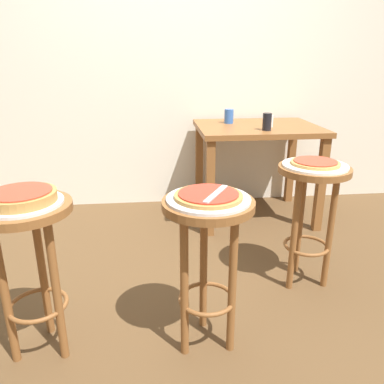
{
  "coord_description": "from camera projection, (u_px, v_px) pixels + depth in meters",
  "views": [
    {
      "loc": [
        -0.22,
        -1.73,
        1.26
      ],
      "look_at": [
        -0.03,
        0.03,
        0.64
      ],
      "focal_mm": 35.72,
      "sensor_mm": 36.0,
      "label": 1
    }
  ],
  "objects": [
    {
      "name": "ground_plane",
      "position": [
        199.0,
        305.0,
        2.06
      ],
      "size": [
        6.0,
        6.0,
        0.0
      ],
      "primitive_type": "plane",
      "color": "brown"
    },
    {
      "name": "back_wall",
      "position": [
        175.0,
        27.0,
        3.11
      ],
      "size": [
        6.0,
        0.1,
        3.0
      ],
      "primitive_type": "cube",
      "color": "silver",
      "rests_on": "ground_plane"
    },
    {
      "name": "stool_foreground",
      "position": [
        207.0,
        241.0,
        1.63
      ],
      "size": [
        0.39,
        0.39,
        0.71
      ],
      "color": "brown",
      "rests_on": "ground_plane"
    },
    {
      "name": "serving_plate_foreground",
      "position": [
        208.0,
        199.0,
        1.56
      ],
      "size": [
        0.35,
        0.35,
        0.01
      ],
      "primitive_type": "cylinder",
      "color": "silver",
      "rests_on": "stool_foreground"
    },
    {
      "name": "pizza_foreground",
      "position": [
        208.0,
        195.0,
        1.56
      ],
      "size": [
        0.28,
        0.28,
        0.02
      ],
      "color": "#B78442",
      "rests_on": "serving_plate_foreground"
    },
    {
      "name": "stool_middle",
      "position": [
        29.0,
        246.0,
        1.58
      ],
      "size": [
        0.39,
        0.39,
        0.71
      ],
      "color": "brown",
      "rests_on": "ground_plane"
    },
    {
      "name": "serving_plate_middle",
      "position": [
        22.0,
        203.0,
        1.52
      ],
      "size": [
        0.32,
        0.32,
        0.01
      ],
      "primitive_type": "cylinder",
      "color": "silver",
      "rests_on": "stool_middle"
    },
    {
      "name": "pizza_middle",
      "position": [
        21.0,
        197.0,
        1.51
      ],
      "size": [
        0.28,
        0.28,
        0.05
      ],
      "color": "#B78442",
      "rests_on": "serving_plate_middle"
    },
    {
      "name": "stool_leftside",
      "position": [
        311.0,
        199.0,
        2.11
      ],
      "size": [
        0.39,
        0.39,
        0.71
      ],
      "color": "brown",
      "rests_on": "ground_plane"
    },
    {
      "name": "serving_plate_leftside",
      "position": [
        315.0,
        166.0,
        2.05
      ],
      "size": [
        0.35,
        0.35,
        0.01
      ],
      "primitive_type": "cylinder",
      "color": "white",
      "rests_on": "stool_leftside"
    },
    {
      "name": "pizza_leftside",
      "position": [
        315.0,
        163.0,
        2.04
      ],
      "size": [
        0.26,
        0.26,
        0.02
      ],
      "color": "tan",
      "rests_on": "serving_plate_leftside"
    },
    {
      "name": "dining_table",
      "position": [
        257.0,
        141.0,
        3.02
      ],
      "size": [
        0.94,
        0.74,
        0.76
      ],
      "color": "brown",
      "rests_on": "ground_plane"
    },
    {
      "name": "cup_near_edge",
      "position": [
        267.0,
        122.0,
        2.75
      ],
      "size": [
        0.06,
        0.06,
        0.12
      ],
      "primitive_type": "cylinder",
      "color": "black",
      "rests_on": "dining_table"
    },
    {
      "name": "cup_far_edge",
      "position": [
        229.0,
        116.0,
        3.06
      ],
      "size": [
        0.07,
        0.07,
        0.11
      ],
      "primitive_type": "cylinder",
      "color": "#3360B2",
      "rests_on": "dining_table"
    },
    {
      "name": "condiment_shaker",
      "position": [
        270.0,
        121.0,
        2.9
      ],
      "size": [
        0.04,
        0.04,
        0.09
      ],
      "primitive_type": "cylinder",
      "color": "white",
      "rests_on": "dining_table"
    },
    {
      "name": "pizza_server_knife",
      "position": [
        216.0,
        194.0,
        1.54
      ],
      "size": [
        0.13,
        0.2,
        0.01
      ],
      "primitive_type": "cube",
      "rotation": [
        0.0,
        0.0,
        1.04
      ],
      "color": "silver",
      "rests_on": "pizza_foreground"
    }
  ]
}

